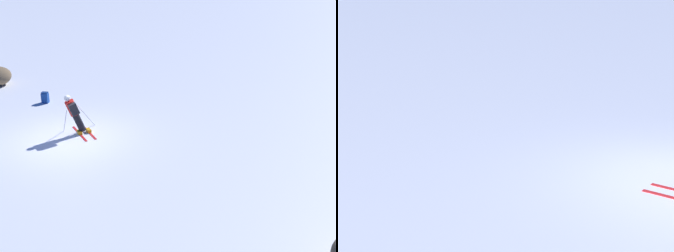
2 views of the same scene
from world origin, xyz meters
TOP-DOWN VIEW (x-y plane):
  - ground_plane at (0.00, 0.00)m, footprint 300.00×300.00m
  - skier at (-0.42, -0.08)m, footprint 1.48×1.64m
  - spare_backpack at (-1.68, -3.99)m, footprint 0.35×0.37m

SIDE VIEW (x-z plane):
  - ground_plane at x=0.00m, z-range 0.00..0.00m
  - spare_backpack at x=-1.68m, z-range -0.01..0.49m
  - skier at x=-0.42m, z-range 0.07..1.72m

